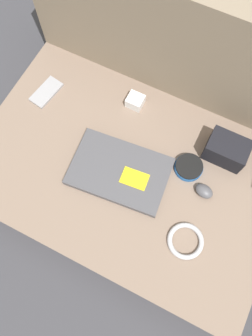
% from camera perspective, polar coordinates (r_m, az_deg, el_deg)
% --- Properties ---
extents(ground_plane, '(8.00, 8.00, 0.00)m').
position_cam_1_polar(ground_plane, '(1.26, -0.00, -2.28)').
color(ground_plane, '#38383D').
extents(couch_seat, '(1.07, 0.69, 0.13)m').
position_cam_1_polar(couch_seat, '(1.20, -0.00, -1.36)').
color(couch_seat, '#7A6656').
rests_on(couch_seat, ground_plane).
extents(couch_backrest, '(1.07, 0.20, 0.56)m').
position_cam_1_polar(couch_backrest, '(1.22, 10.06, 20.17)').
color(couch_backrest, '#7F705B').
rests_on(couch_backrest, ground_plane).
extents(laptop, '(0.35, 0.25, 0.03)m').
position_cam_1_polar(laptop, '(1.12, -1.09, -0.60)').
color(laptop, '#47474C').
rests_on(laptop, couch_seat).
extents(computer_mouse, '(0.07, 0.06, 0.03)m').
position_cam_1_polar(computer_mouse, '(1.13, 13.45, -3.93)').
color(computer_mouse, '#4C4C51').
rests_on(computer_mouse, couch_seat).
extents(speaker_puck, '(0.10, 0.10, 0.03)m').
position_cam_1_polar(speaker_puck, '(1.15, 10.87, 0.14)').
color(speaker_puck, '#1E569E').
rests_on(speaker_puck, couch_seat).
extents(phone_silver, '(0.08, 0.14, 0.01)m').
position_cam_1_polar(phone_silver, '(1.30, -13.70, 12.72)').
color(phone_silver, '#99999E').
rests_on(phone_silver, couch_seat).
extents(camera_pouch, '(0.14, 0.10, 0.09)m').
position_cam_1_polar(camera_pouch, '(1.17, 17.11, 3.03)').
color(camera_pouch, black).
rests_on(camera_pouch, couch_seat).
extents(charger_brick, '(0.06, 0.06, 0.04)m').
position_cam_1_polar(charger_brick, '(1.23, 1.62, 11.58)').
color(charger_brick, silver).
rests_on(charger_brick, couch_seat).
extents(cable_coil, '(0.12, 0.12, 0.02)m').
position_cam_1_polar(cable_coil, '(1.09, 10.32, -12.38)').
color(cable_coil, '#B2B2B7').
rests_on(cable_coil, couch_seat).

